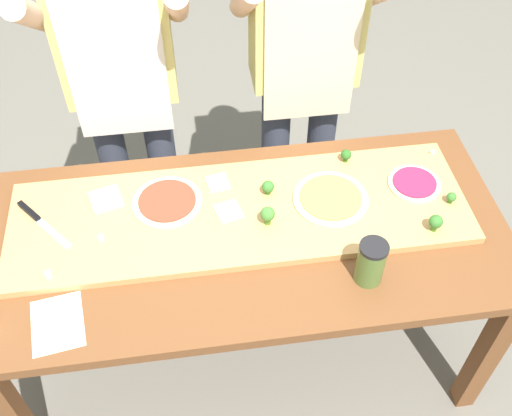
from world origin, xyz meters
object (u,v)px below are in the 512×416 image
object	(u,v)px
pizza_whole_tomato_red	(167,202)
pizza_whole_pesto_green	(331,198)
pizza_slice_far_left	(106,199)
broccoli_floret_center_left	(436,222)
broccoli_floret_back_right	(268,215)
pizza_whole_beet_magenta	(414,183)
broccoli_floret_back_mid	(268,187)
cheese_crumble_b	(432,153)
prep_table	(246,250)
pizza_slice_far_right	(228,211)
chefs_knife	(37,218)
cook_right	(305,56)
sauce_jar	(371,262)
cook_left	(120,71)
cheese_crumble_a	(101,238)
pizza_slice_center	(218,183)
cheese_crumble_c	(49,275)
broccoli_floret_front_mid	(451,197)
recipe_note	(57,323)

from	to	relation	value
pizza_whole_tomato_red	pizza_whole_pesto_green	size ratio (longest dim) A/B	0.92
pizza_slice_far_left	broccoli_floret_center_left	size ratio (longest dim) A/B	1.61
broccoli_floret_back_right	pizza_whole_beet_magenta	bearing A→B (deg)	10.78
broccoli_floret_back_mid	cheese_crumble_b	xyz separation A→B (m)	(0.63, 0.11, -0.02)
prep_table	pizza_slice_far_right	world-z (taller)	pizza_slice_far_right
chefs_knife	broccoli_floret_center_left	xyz separation A→B (m)	(1.28, -0.23, 0.03)
pizza_whole_beet_magenta	pizza_slice_far_left	distance (m)	1.07
cheese_crumble_b	cook_right	distance (m)	0.60
pizza_slice_far_right	pizza_whole_pesto_green	bearing A→B (deg)	1.40
pizza_slice_far_right	sauce_jar	xyz separation A→B (m)	(0.40, -0.31, 0.05)
pizza_slice_far_right	prep_table	bearing A→B (deg)	-56.42
chefs_knife	broccoli_floret_back_right	bearing A→B (deg)	-9.36
prep_table	broccoli_floret_back_right	world-z (taller)	broccoli_floret_back_right
cook_left	pizza_slice_far_left	bearing A→B (deg)	-99.97
pizza_whole_beet_magenta	sauce_jar	bearing A→B (deg)	-126.93
prep_table	pizza_slice_far_left	world-z (taller)	pizza_slice_far_left
pizza_slice_far_right	cook_right	distance (m)	0.69
pizza_slice_far_left	cheese_crumble_a	distance (m)	0.17
pizza_slice_far_right	pizza_whole_beet_magenta	bearing A→B (deg)	3.26
broccoli_floret_center_left	pizza_slice_far_right	bearing A→B (deg)	165.56
pizza_slice_center	cheese_crumble_c	distance (m)	0.64
broccoli_floret_center_left	cheese_crumble_a	bearing A→B (deg)	174.09
pizza_whole_pesto_green	pizza_slice_center	world-z (taller)	pizza_whole_pesto_green
pizza_slice_center	cook_right	xyz separation A→B (m)	(0.38, 0.42, 0.20)
pizza_slice_far_right	broccoli_floret_back_mid	distance (m)	0.16
chefs_knife	pizza_slice_far_left	size ratio (longest dim) A/B	2.24
pizza_whole_beet_magenta	broccoli_floret_front_mid	size ratio (longest dim) A/B	4.19
pizza_whole_pesto_green	broccoli_floret_front_mid	size ratio (longest dim) A/B	5.88
pizza_whole_beet_magenta	cheese_crumble_a	world-z (taller)	same
prep_table	pizza_slice_center	size ratio (longest dim) A/B	23.65
broccoli_floret_center_left	cheese_crumble_b	world-z (taller)	broccoli_floret_center_left
prep_table	broccoli_floret_back_mid	xyz separation A→B (m)	(0.10, 0.14, 0.15)
broccoli_floret_back_mid	sauce_jar	xyz separation A→B (m)	(0.25, -0.38, 0.02)
cheese_crumble_b	recipe_note	xyz separation A→B (m)	(-1.31, -0.52, -0.03)
pizza_slice_center	cook_right	distance (m)	0.60
broccoli_floret_center_left	cook_right	distance (m)	0.80
recipe_note	cheese_crumble_c	bearing A→B (deg)	100.96
recipe_note	cook_right	xyz separation A→B (m)	(0.90, 0.90, 0.24)
broccoli_floret_front_mid	recipe_note	world-z (taller)	broccoli_floret_front_mid
prep_table	cook_right	xyz separation A→B (m)	(0.31, 0.63, 0.33)
chefs_knife	broccoli_floret_back_mid	distance (m)	0.78
broccoli_floret_back_right	recipe_note	world-z (taller)	broccoli_floret_back_right
chefs_knife	pizza_whole_pesto_green	xyz separation A→B (m)	(0.98, -0.05, 0.00)
broccoli_floret_center_left	broccoli_floret_back_mid	bearing A→B (deg)	154.96
cook_right	cheese_crumble_a	bearing A→B (deg)	-141.55
pizza_slice_far_right	cheese_crumble_c	world-z (taller)	cheese_crumble_c
broccoli_floret_front_mid	sauce_jar	distance (m)	0.43
pizza_slice_center	pizza_slice_far_left	bearing A→B (deg)	-176.41
pizza_whole_tomato_red	pizza_whole_beet_magenta	world-z (taller)	same
pizza_slice_center	cheese_crumble_b	world-z (taller)	cheese_crumble_b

